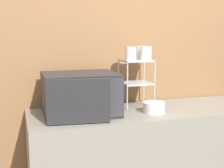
% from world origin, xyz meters
% --- Properties ---
extents(wall_back, '(8.00, 0.06, 2.60)m').
position_xyz_m(wall_back, '(0.00, 0.62, 1.30)').
color(wall_back, olive).
rests_on(wall_back, ground_plane).
extents(counter, '(1.84, 0.58, 0.93)m').
position_xyz_m(counter, '(0.00, 0.29, 0.46)').
color(counter, gray).
rests_on(counter, ground_plane).
extents(microwave, '(0.51, 0.46, 0.29)m').
position_xyz_m(microwave, '(-0.55, 0.30, 1.07)').
color(microwave, '#262628').
rests_on(microwave, counter).
extents(dish_rack, '(0.23, 0.21, 0.36)m').
position_xyz_m(dish_rack, '(-0.09, 0.44, 1.18)').
color(dish_rack, '#B2B2B7').
rests_on(dish_rack, counter).
extents(glass_front_left, '(0.08, 0.08, 0.10)m').
position_xyz_m(glass_front_left, '(-0.16, 0.39, 1.34)').
color(glass_front_left, silver).
rests_on(glass_front_left, dish_rack).
extents(glass_back_right, '(0.08, 0.08, 0.10)m').
position_xyz_m(glass_back_right, '(-0.03, 0.49, 1.34)').
color(glass_back_right, silver).
rests_on(glass_back_right, dish_rack).
extents(glass_front_right, '(0.08, 0.08, 0.10)m').
position_xyz_m(glass_front_right, '(-0.03, 0.39, 1.34)').
color(glass_front_right, silver).
rests_on(glass_front_right, dish_rack).
extents(bowl, '(0.16, 0.16, 0.07)m').
position_xyz_m(bowl, '(-0.04, 0.21, 0.96)').
color(bowl, silver).
rests_on(bowl, counter).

